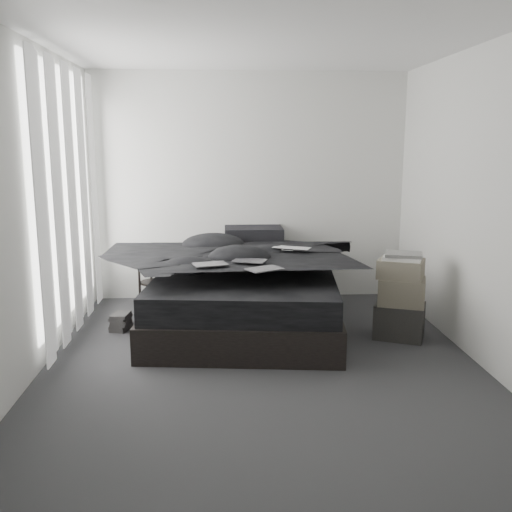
{
  "coord_description": "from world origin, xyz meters",
  "views": [
    {
      "loc": [
        -0.32,
        -4.51,
        1.81
      ],
      "look_at": [
        0.0,
        0.8,
        0.75
      ],
      "focal_mm": 40.0,
      "sensor_mm": 36.0,
      "label": 1
    }
  ],
  "objects": [
    {
      "name": "ceiling",
      "position": [
        0.0,
        0.0,
        2.6
      ],
      "size": [
        3.6,
        4.2,
        0.01
      ],
      "primitive_type": "cube",
      "color": "white",
      "rests_on": "ground"
    },
    {
      "name": "floor_books",
      "position": [
        -1.32,
        0.92,
        0.08
      ],
      "size": [
        0.21,
        0.25,
        0.15
      ],
      "primitive_type": "cube",
      "rotation": [
        0.0,
        0.0,
        -0.25
      ],
      "color": "black",
      "rests_on": "floor"
    },
    {
      "name": "mattress",
      "position": [
        -0.08,
        1.02,
        0.44
      ],
      "size": [
        1.93,
        2.42,
        0.25
      ],
      "primitive_type": "cube",
      "rotation": [
        0.0,
        0.0,
        -0.11
      ],
      "color": "black",
      "rests_on": "bed"
    },
    {
      "name": "box_mid",
      "position": [
        1.34,
        0.53,
        0.45
      ],
      "size": [
        0.5,
        0.45,
        0.25
      ],
      "primitive_type": "cube",
      "rotation": [
        0.0,
        0.0,
        -0.34
      ],
      "color": "#665F50",
      "rests_on": "box_lower"
    },
    {
      "name": "laptop",
      "position": [
        0.35,
        1.03,
        0.85
      ],
      "size": [
        0.44,
        0.37,
        0.03
      ],
      "primitive_type": "imported",
      "rotation": [
        0.0,
        0.0,
        -0.42
      ],
      "color": "silver",
      "rests_on": "duvet"
    },
    {
      "name": "wall_front",
      "position": [
        0.0,
        -2.1,
        1.3
      ],
      "size": [
        3.6,
        0.01,
        2.6
      ],
      "primitive_type": "cube",
      "color": "silver",
      "rests_on": "ground"
    },
    {
      "name": "art_book_snake",
      "position": [
        1.34,
        0.53,
        0.8
      ],
      "size": [
        0.39,
        0.35,
        0.03
      ],
      "primitive_type": "cube",
      "rotation": [
        0.0,
        0.0,
        -0.31
      ],
      "color": "silver",
      "rests_on": "art_book_white"
    },
    {
      "name": "floor",
      "position": [
        0.0,
        0.0,
        0.0
      ],
      "size": [
        3.6,
        4.2,
        0.01
      ],
      "primitive_type": "cube",
      "color": "#323235",
      "rests_on": "ground"
    },
    {
      "name": "curtain_left",
      "position": [
        -1.73,
        0.9,
        1.28
      ],
      "size": [
        0.06,
        2.12,
        2.48
      ],
      "primitive_type": "cube",
      "color": "white",
      "rests_on": "wall_left"
    },
    {
      "name": "comic_a",
      "position": [
        -0.43,
        0.43,
        0.84
      ],
      "size": [
        0.33,
        0.26,
        0.01
      ],
      "primitive_type": "cube",
      "rotation": [
        0.0,
        0.0,
        0.27
      ],
      "color": "black",
      "rests_on": "duvet"
    },
    {
      "name": "wall_left",
      "position": [
        -1.8,
        0.0,
        1.3
      ],
      "size": [
        0.01,
        4.2,
        2.6
      ],
      "primitive_type": "cube",
      "color": "silver",
      "rests_on": "ground"
    },
    {
      "name": "wall_back",
      "position": [
        0.0,
        2.1,
        1.3
      ],
      "size": [
        3.6,
        0.01,
        2.6
      ],
      "primitive_type": "cube",
      "color": "silver",
      "rests_on": "ground"
    },
    {
      "name": "pillow_lower",
      "position": [
        -0.04,
        1.92,
        0.64
      ],
      "size": [
        0.75,
        0.55,
        0.16
      ],
      "primitive_type": "cube",
      "rotation": [
        0.0,
        0.0,
        -0.11
      ],
      "color": "black",
      "rests_on": "mattress"
    },
    {
      "name": "comic_b",
      "position": [
        -0.07,
        0.57,
        0.85
      ],
      "size": [
        0.34,
        0.27,
        0.01
      ],
      "primitive_type": "cube",
      "rotation": [
        0.0,
        0.0,
        -0.32
      ],
      "color": "black",
      "rests_on": "duvet"
    },
    {
      "name": "art_book_white",
      "position": [
        1.34,
        0.54,
        0.77
      ],
      "size": [
        0.42,
        0.38,
        0.03
      ],
      "primitive_type": "cube",
      "rotation": [
        0.0,
        0.0,
        -0.41
      ],
      "color": "silver",
      "rests_on": "box_upper"
    },
    {
      "name": "papers",
      "position": [
        -1.0,
        1.24,
        0.61
      ],
      "size": [
        0.26,
        0.22,
        0.01
      ],
      "primitive_type": "cube",
      "rotation": [
        0.0,
        0.0,
        -0.21
      ],
      "color": "white",
      "rests_on": "side_stand"
    },
    {
      "name": "side_stand",
      "position": [
        -1.0,
        1.25,
        0.3
      ],
      "size": [
        0.42,
        0.42,
        0.6
      ],
      "primitive_type": "cylinder",
      "rotation": [
        0.0,
        0.0,
        -0.38
      ],
      "color": "black",
      "rests_on": "floor"
    },
    {
      "name": "duvet",
      "position": [
        -0.09,
        0.96,
        0.7
      ],
      "size": [
        1.92,
        2.16,
        0.27
      ],
      "primitive_type": "imported",
      "rotation": [
        0.0,
        0.0,
        -0.11
      ],
      "color": "black",
      "rests_on": "mattress"
    },
    {
      "name": "bed",
      "position": [
        -0.08,
        1.02,
        0.16
      ],
      "size": [
        2.0,
        2.5,
        0.32
      ],
      "primitive_type": "cube",
      "rotation": [
        0.0,
        0.0,
        -0.11
      ],
      "color": "black",
      "rests_on": "floor"
    },
    {
      "name": "comic_c",
      "position": [
        0.04,
        0.21,
        0.85
      ],
      "size": [
        0.35,
        0.31,
        0.01
      ],
      "primitive_type": "cube",
      "rotation": [
        0.0,
        0.0,
        0.5
      ],
      "color": "black",
      "rests_on": "duvet"
    },
    {
      "name": "box_lower",
      "position": [
        1.34,
        0.54,
        0.16
      ],
      "size": [
        0.55,
        0.5,
        0.33
      ],
      "primitive_type": "cube",
      "rotation": [
        0.0,
        0.0,
        -0.41
      ],
      "color": "black",
      "rests_on": "floor"
    },
    {
      "name": "box_upper",
      "position": [
        1.33,
        0.55,
        0.67
      ],
      "size": [
        0.5,
        0.46,
        0.17
      ],
      "primitive_type": "cube",
      "rotation": [
        0.0,
        0.0,
        -0.47
      ],
      "color": "#665F50",
      "rests_on": "box_mid"
    },
    {
      "name": "window_left",
      "position": [
        -1.78,
        0.9,
        1.35
      ],
      "size": [
        0.02,
        2.0,
        2.3
      ],
      "primitive_type": "cube",
      "color": "white",
      "rests_on": "wall_left"
    },
    {
      "name": "pillow_upper",
      "position": [
        0.04,
        1.89,
        0.79
      ],
      "size": [
        0.66,
        0.45,
        0.15
      ],
      "primitive_type": "cube",
      "rotation": [
        0.0,
        0.0,
        -0.0
      ],
      "color": "black",
      "rests_on": "pillow_lower"
    },
    {
      "name": "wall_right",
      "position": [
        1.8,
        0.0,
        1.3
      ],
      "size": [
        0.01,
        4.2,
        2.6
      ],
      "primitive_type": "cube",
      "color": "silver",
      "rests_on": "ground"
    }
  ]
}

